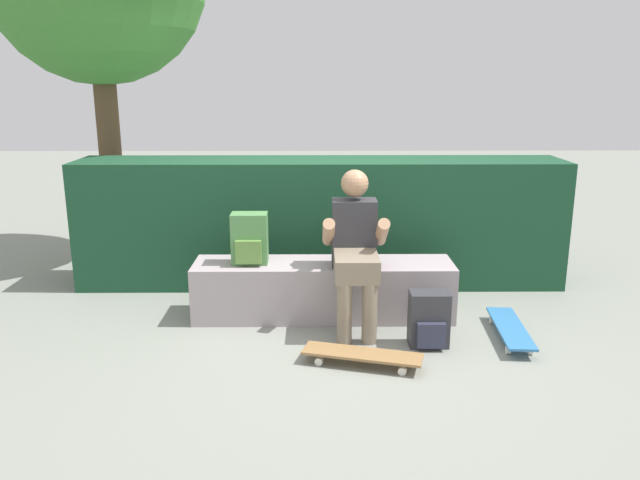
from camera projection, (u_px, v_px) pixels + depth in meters
name	position (u px, v px, depth m)	size (l,w,h in m)	color
ground_plane	(324.00, 332.00, 4.76)	(24.00, 24.00, 0.00)	gray
bench_main	(323.00, 289.00, 5.02)	(2.06, 0.48, 0.45)	#A3959A
person_skater	(355.00, 245.00, 4.71)	(0.49, 0.62, 1.20)	#333338
skateboard_near_person	(362.00, 355.00, 4.19)	(0.82, 0.41, 0.09)	olive
skateboard_beside_bench	(510.00, 328.00, 4.63)	(0.26, 0.81, 0.09)	teal
backpack_on_bench	(250.00, 239.00, 4.90)	(0.28, 0.23, 0.40)	#51894C
backpack_on_ground	(429.00, 320.00, 4.47)	(0.28, 0.23, 0.40)	#333338
hedge_row	(320.00, 222.00, 5.80)	(4.40, 0.67, 1.15)	#1A452C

